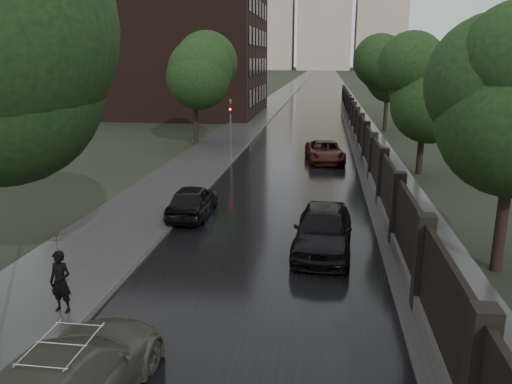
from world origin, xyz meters
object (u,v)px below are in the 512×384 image
volga_sedan (66,382)px  car_right_far (325,152)px  hatchback_left (193,201)px  traffic_light (231,123)px  car_right_near (323,229)px  tree_right_b (426,88)px  tree_right_c (388,77)px  tree_left_far (194,77)px  pedestrian_umbrella (57,249)px

volga_sedan → car_right_far: volga_sedan is taller
volga_sedan → hatchback_left: 12.54m
traffic_light → car_right_near: size_ratio=0.82×
volga_sedan → car_right_near: (4.69, 9.15, 0.07)m
tree_right_b → tree_right_c: size_ratio=1.00×
tree_left_far → tree_right_b: (15.50, -8.00, -0.29)m
tree_left_far → pedestrian_umbrella: (3.24, -26.66, -3.35)m
tree_left_far → traffic_light: tree_left_far is taller
tree_left_far → traffic_light: size_ratio=1.85×
car_right_near → tree_right_b: bearing=70.2°
tree_left_far → traffic_light: bearing=-53.5°
tree_left_far → hatchback_left: bearing=-76.1°
traffic_light → pedestrian_umbrella: traffic_light is taller
tree_right_c → traffic_light: tree_right_c is taller
tree_right_c → pedestrian_umbrella: 38.77m
tree_left_far → tree_right_c: size_ratio=1.05×
traffic_light → car_right_far: traffic_light is taller
tree_left_far → car_right_far: size_ratio=1.51×
tree_right_c → car_right_far: bearing=-110.0°
volga_sedan → traffic_light: bearing=-81.1°
tree_right_b → traffic_light: bearing=165.8°
car_right_far → hatchback_left: bearing=-121.2°
volga_sedan → hatchback_left: bearing=-80.7°
hatchback_left → car_right_far: hatchback_left is taller
tree_left_far → car_right_near: bearing=-64.7°
hatchback_left → pedestrian_umbrella: pedestrian_umbrella is taller
traffic_light → hatchback_left: 12.88m
tree_left_far → car_right_near: size_ratio=1.52×
tree_left_far → pedestrian_umbrella: bearing=-83.1°
tree_right_c → volga_sedan: size_ratio=1.33×
tree_right_c → car_right_near: bearing=-100.1°
traffic_light → volga_sedan: bearing=-86.4°
tree_left_far → hatchback_left: size_ratio=1.82×
hatchback_left → pedestrian_umbrella: 9.06m
tree_right_c → pedestrian_umbrella: (-12.26, -36.66, -3.06)m
car_right_near → car_right_far: size_ratio=0.99×
hatchback_left → car_right_far: bearing=-114.9°
tree_right_c → car_right_near: 31.86m
pedestrian_umbrella → car_right_far: bearing=80.7°
tree_right_b → hatchback_left: bearing=-138.7°
traffic_light → pedestrian_umbrella: 21.66m
volga_sedan → car_right_far: 25.49m
traffic_light → volga_sedan: traffic_light is taller
tree_right_c → car_right_far: (-5.52, -15.20, -4.27)m
tree_left_far → traffic_light: (3.70, -5.01, -2.84)m
tree_left_far → hatchback_left: tree_left_far is taller
traffic_light → car_right_near: 17.35m
tree_left_far → car_right_far: (9.98, -5.20, -4.56)m
tree_right_b → hatchback_left: tree_right_b is taller
tree_left_far → car_right_near: tree_left_far is taller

